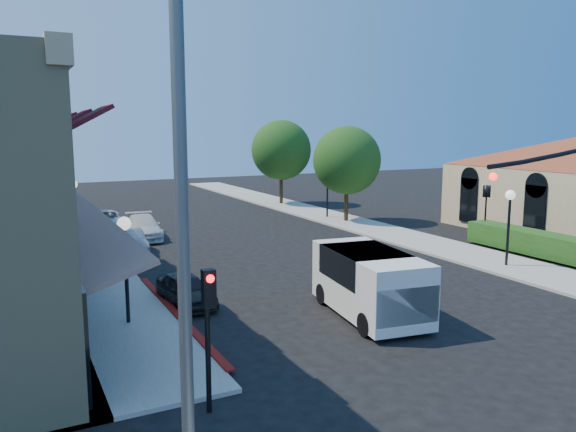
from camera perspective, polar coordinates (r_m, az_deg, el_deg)
name	(u,v)px	position (r m, az deg, el deg)	size (l,w,h in m)	color
ground	(516,369)	(16.55, 22.11, -14.19)	(120.00, 120.00, 0.00)	black
sidewalk_left	(63,230)	(37.46, -21.90, -1.36)	(3.50, 50.00, 0.12)	gray
sidewalk_right	(310,212)	(42.60, 2.21, 0.44)	(3.50, 50.00, 0.12)	gray
curb_red_strip	(177,318)	(19.51, -11.20, -10.15)	(0.25, 10.00, 0.06)	maroon
hedge	(536,256)	(30.72, 23.88, -3.74)	(1.40, 8.00, 1.10)	#1D4D16
street_tree_a	(347,160)	(37.93, 6.00, 5.64)	(4.56, 4.56, 6.48)	black
street_tree_b	(281,150)	(46.62, -0.71, 6.71)	(4.94, 4.94, 7.02)	black
secondary_signal	(208,314)	(12.48, -8.09, -9.83)	(0.28, 0.42, 3.32)	black
cobra_streetlight	(205,200)	(8.30, -8.42, 1.63)	(3.60, 0.25, 9.31)	#595B5E
lamppost_left_near	(125,243)	(18.46, -16.24, -2.63)	(0.44, 0.44, 3.57)	black
lamppost_left_far	(74,196)	(32.18, -20.92, 1.92)	(0.44, 0.44, 3.57)	black
lamppost_right_near	(510,208)	(27.20, 21.59, 0.72)	(0.44, 0.44, 3.57)	black
lamppost_right_far	(327,180)	(39.57, 4.03, 3.68)	(0.44, 0.44, 3.57)	black
white_van	(370,279)	(19.17, 8.36, -6.40)	(2.82, 5.25, 2.22)	silver
parked_car_a	(186,289)	(20.70, -10.34, -7.34)	(1.36, 3.37, 1.15)	black
parked_car_b	(131,241)	(29.85, -15.67, -2.51)	(1.23, 3.54, 1.17)	gray
parked_car_c	(143,227)	(33.48, -14.51, -1.11)	(1.86, 4.57, 1.33)	silver
parked_car_d	(106,220)	(37.18, -17.96, -0.40)	(1.96, 4.26, 1.18)	#BBBFC1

